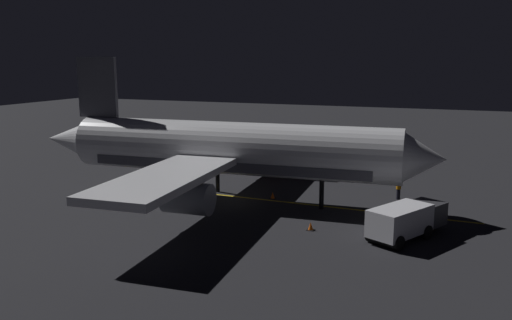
# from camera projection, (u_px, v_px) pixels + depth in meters

# --- Properties ---
(ground_plane) EXTENTS (180.00, 180.00, 0.20)m
(ground_plane) POSITION_uv_depth(u_px,v_px,m) (233.00, 202.00, 42.48)
(ground_plane) COLOR #232327
(apron_guide_stripe) EXTENTS (0.88, 29.25, 0.01)m
(apron_guide_stripe) POSITION_uv_depth(u_px,v_px,m) (285.00, 202.00, 42.18)
(apron_guide_stripe) COLOR gold
(apron_guide_stripe) RESTS_ON ground_plane
(airliner) EXTENTS (31.39, 33.52, 11.40)m
(airliner) POSITION_uv_depth(u_px,v_px,m) (226.00, 150.00, 41.86)
(airliner) COLOR white
(airliner) RESTS_ON ground_plane
(baggage_truck) EXTENTS (6.44, 4.66, 2.16)m
(baggage_truck) POSITION_uv_depth(u_px,v_px,m) (406.00, 221.00, 33.46)
(baggage_truck) COLOR silver
(baggage_truck) RESTS_ON ground_plane
(catering_truck) EXTENTS (2.39, 6.24, 2.51)m
(catering_truck) POSITION_uv_depth(u_px,v_px,m) (287.00, 162.00, 51.68)
(catering_truck) COLOR maroon
(catering_truck) RESTS_ON ground_plane
(ground_crew_worker) EXTENTS (0.40, 0.40, 1.74)m
(ground_crew_worker) POSITION_uv_depth(u_px,v_px,m) (399.00, 189.00, 42.88)
(ground_crew_worker) COLOR black
(ground_crew_worker) RESTS_ON ground_plane
(traffic_cone_near_left) EXTENTS (0.50, 0.50, 0.55)m
(traffic_cone_near_left) POSITION_uv_depth(u_px,v_px,m) (311.00, 226.00, 35.20)
(traffic_cone_near_left) COLOR #EA590F
(traffic_cone_near_left) RESTS_ON ground_plane
(traffic_cone_near_right) EXTENTS (0.50, 0.50, 0.55)m
(traffic_cone_near_right) POSITION_uv_depth(u_px,v_px,m) (273.00, 196.00, 43.16)
(traffic_cone_near_right) COLOR #EA590F
(traffic_cone_near_right) RESTS_ON ground_plane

